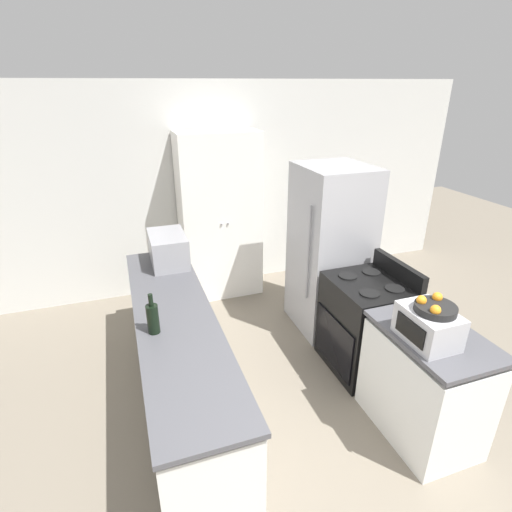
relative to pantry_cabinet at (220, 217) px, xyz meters
name	(u,v)px	position (x,y,z in m)	size (l,w,h in m)	color
wall_back	(214,190)	(0.01, 0.30, 0.27)	(7.00, 0.06, 2.60)	silver
counter_left	(179,363)	(-0.85, -1.89, -0.59)	(0.60, 2.64, 0.91)	silver
counter_right	(424,385)	(0.88, -2.76, -0.59)	(0.60, 0.89, 0.91)	silver
pantry_cabinet	(220,217)	(0.00, 0.00, 0.00)	(0.97, 0.52, 2.06)	white
stove	(365,324)	(0.90, -1.93, -0.57)	(0.66, 0.73, 1.07)	black
refrigerator	(330,250)	(0.92, -1.14, -0.12)	(0.72, 0.77, 1.81)	#A3A3A8
microwave	(168,249)	(-0.75, -0.91, 0.03)	(0.35, 0.53, 0.30)	#939399
wine_bottle	(153,318)	(-1.02, -2.09, 0.00)	(0.09, 0.09, 0.31)	black
toaster_oven	(428,326)	(0.75, -2.81, 0.00)	(0.30, 0.40, 0.24)	#B2B2B7
fruit_bowl	(435,307)	(0.76, -2.82, 0.15)	(0.28, 0.28, 0.10)	black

